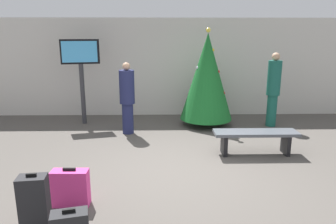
# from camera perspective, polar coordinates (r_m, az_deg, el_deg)

# --- Properties ---
(ground_plane) EXTENTS (16.00, 16.00, 0.00)m
(ground_plane) POSITION_cam_1_polar(r_m,az_deg,el_deg) (5.75, 1.76, -10.44)
(ground_plane) COLOR #514C47
(back_wall) EXTENTS (16.00, 0.20, 2.82)m
(back_wall) POSITION_cam_1_polar(r_m,az_deg,el_deg) (9.39, 0.52, 8.05)
(back_wall) COLOR beige
(back_wall) RESTS_ON ground_plane
(holiday_tree) EXTENTS (1.36, 1.36, 2.53)m
(holiday_tree) POSITION_cam_1_polar(r_m,az_deg,el_deg) (8.25, 7.05, 6.33)
(holiday_tree) COLOR #4C3319
(holiday_tree) RESTS_ON ground_plane
(flight_info_kiosk) EXTENTS (0.98, 0.29, 2.24)m
(flight_info_kiosk) POSITION_cam_1_polar(r_m,az_deg,el_deg) (8.64, -15.48, 8.28)
(flight_info_kiosk) COLOR #333338
(flight_info_kiosk) RESTS_ON ground_plane
(waiting_bench) EXTENTS (1.67, 0.44, 0.48)m
(waiting_bench) POSITION_cam_1_polar(r_m,az_deg,el_deg) (6.58, 15.53, -4.33)
(waiting_bench) COLOR #4C5159
(waiting_bench) RESTS_ON ground_plane
(traveller_0) EXTENTS (0.37, 0.37, 1.92)m
(traveller_0) POSITION_cam_1_polar(r_m,az_deg,el_deg) (8.61, 18.50, 4.16)
(traveller_0) COLOR #19594C
(traveller_0) RESTS_ON ground_plane
(traveller_1) EXTENTS (0.48, 0.48, 1.73)m
(traveller_1) POSITION_cam_1_polar(r_m,az_deg,el_deg) (7.62, -7.39, 2.73)
(traveller_1) COLOR #1E234C
(traveller_1) RESTS_ON ground_plane
(suitcase_2) EXTENTS (0.51, 0.21, 0.57)m
(suitcase_2) POSITION_cam_1_polar(r_m,az_deg,el_deg) (4.76, -17.17, -12.97)
(suitcase_2) COLOR #E5388C
(suitcase_2) RESTS_ON ground_plane
(suitcase_3) EXTENTS (0.36, 0.26, 0.77)m
(suitcase_3) POSITION_cam_1_polar(r_m,az_deg,el_deg) (4.29, -22.99, -15.09)
(suitcase_3) COLOR #232326
(suitcase_3) RESTS_ON ground_plane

